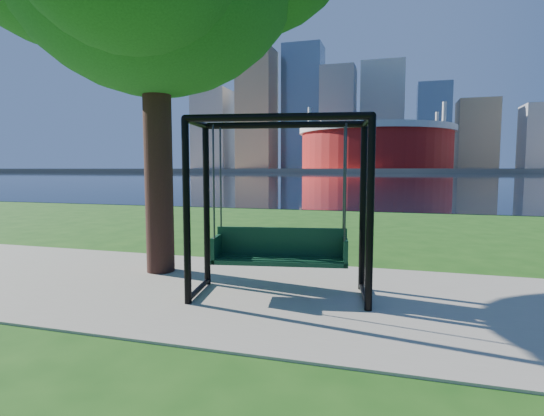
% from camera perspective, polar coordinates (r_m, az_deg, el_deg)
% --- Properties ---
extents(ground, '(900.00, 900.00, 0.00)m').
position_cam_1_polar(ground, '(6.68, 1.56, -10.44)').
color(ground, '#1E5114').
rests_on(ground, ground).
extents(path, '(120.00, 4.00, 0.03)m').
position_cam_1_polar(path, '(6.21, 0.35, -11.51)').
color(path, '#9E937F').
rests_on(path, ground).
extents(river, '(900.00, 180.00, 0.02)m').
position_cam_1_polar(river, '(108.24, 15.52, 4.13)').
color(river, black).
rests_on(river, ground).
extents(far_bank, '(900.00, 228.00, 2.00)m').
position_cam_1_polar(far_bank, '(312.22, 16.11, 4.92)').
color(far_bank, '#937F60').
rests_on(far_bank, ground).
extents(stadium, '(83.00, 83.00, 32.00)m').
position_cam_1_polar(stadium, '(241.82, 13.71, 8.07)').
color(stadium, maroon).
rests_on(stadium, far_bank).
extents(skyline, '(392.00, 66.00, 96.50)m').
position_cam_1_polar(skyline, '(327.44, 15.52, 11.06)').
color(skyline, gray).
rests_on(skyline, far_bank).
extents(swing, '(2.58, 1.44, 2.50)m').
position_cam_1_polar(swing, '(5.88, 1.08, -0.58)').
color(swing, black).
rests_on(swing, ground).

